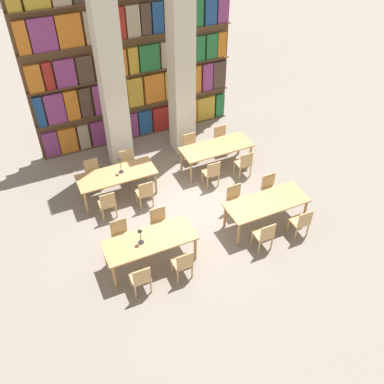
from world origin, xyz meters
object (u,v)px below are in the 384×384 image
(pillar_center, at_px, (181,58))
(reading_table_0, at_px, (150,242))
(chair_5, at_px, (235,199))
(chair_9, at_px, (93,173))
(chair_14, at_px, (244,163))
(chair_2, at_px, (183,263))
(desk_lamp_0, at_px, (140,234))
(desk_lamp_1, at_px, (120,162))
(chair_6, at_px, (301,222))
(chair_8, at_px, (107,203))
(chair_1, at_px, (121,235))
(chair_11, at_px, (128,164))
(chair_3, at_px, (160,223))
(chair_7, at_px, (270,188))
(chair_0, at_px, (141,278))
(chair_15, at_px, (221,139))
(reading_table_3, at_px, (216,149))
(chair_12, at_px, (212,172))
(pillar_left, at_px, (110,71))
(chair_13, at_px, (191,147))
(reading_table_1, at_px, (267,204))
(chair_4, at_px, (264,235))
(reading_table_2, at_px, (117,176))
(chair_10, at_px, (145,192))

(pillar_center, relative_size, reading_table_0, 2.80)
(chair_5, bearing_deg, chair_9, -40.86)
(reading_table_0, distance_m, chair_14, 4.18)
(chair_2, distance_m, desk_lamp_0, 1.17)
(chair_2, relative_size, desk_lamp_1, 1.77)
(chair_6, bearing_deg, chair_8, 147.23)
(pillar_center, bearing_deg, chair_1, -132.27)
(chair_11, bearing_deg, chair_3, 88.64)
(desk_lamp_0, xyz_separation_m, chair_6, (3.92, -0.73, -0.59))
(chair_7, bearing_deg, chair_0, 18.44)
(pillar_center, relative_size, chair_2, 6.90)
(chair_5, relative_size, chair_15, 1.00)
(chair_0, relative_size, chair_7, 1.00)
(reading_table_3, bearing_deg, chair_11, 165.04)
(chair_8, height_order, chair_11, same)
(pillar_center, bearing_deg, chair_0, -122.80)
(chair_9, height_order, chair_12, same)
(desk_lamp_1, bearing_deg, chair_3, -80.65)
(pillar_left, height_order, pillar_center, same)
(chair_0, relative_size, chair_13, 1.00)
(desk_lamp_0, distance_m, chair_15, 5.19)
(chair_6, xyz_separation_m, chair_9, (-4.18, 4.11, 0.00))
(reading_table_1, bearing_deg, chair_4, -124.48)
(chair_1, bearing_deg, chair_2, 125.25)
(chair_11, bearing_deg, chair_12, 145.57)
(chair_2, height_order, desk_lamp_1, desk_lamp_1)
(chair_5, height_order, reading_table_2, chair_5)
(reading_table_1, relative_size, chair_14, 2.46)
(chair_9, bearing_deg, chair_8, 90.00)
(chair_3, xyz_separation_m, chair_14, (3.15, 1.29, 0.00))
(chair_0, xyz_separation_m, desk_lamp_1, (0.68, 3.41, 0.64))
(chair_12, distance_m, chair_15, 1.77)
(reading_table_3, height_order, chair_12, chair_12)
(chair_3, distance_m, chair_9, 2.85)
(chair_7, height_order, chair_15, same)
(pillar_left, height_order, reading_table_0, pillar_left)
(desk_lamp_1, relative_size, chair_14, 0.57)
(chair_7, bearing_deg, chair_13, -67.71)
(desk_lamp_0, relative_size, chair_6, 0.49)
(chair_4, distance_m, chair_9, 5.16)
(reading_table_3, bearing_deg, desk_lamp_1, -179.84)
(chair_1, bearing_deg, chair_4, 155.41)
(desk_lamp_1, bearing_deg, pillar_center, 30.81)
(chair_1, relative_size, chair_5, 1.00)
(pillar_left, xyz_separation_m, chair_2, (-0.08, -4.88, -2.53))
(chair_10, height_order, chair_12, same)
(chair_6, height_order, chair_13, same)
(chair_4, height_order, chair_7, same)
(desk_lamp_1, bearing_deg, chair_1, -108.80)
(pillar_center, xyz_separation_m, chair_12, (-0.05, -2.17, -2.53))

